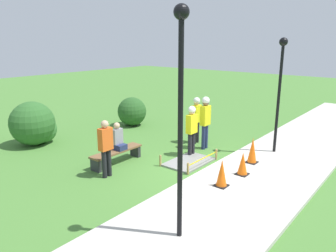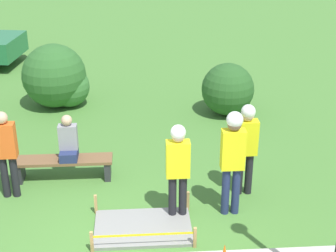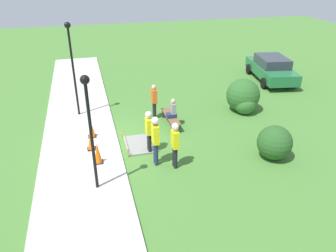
{
  "view_description": "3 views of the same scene",
  "coord_description": "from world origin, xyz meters",
  "px_view_note": "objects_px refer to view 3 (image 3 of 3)",
  "views": [
    {
      "loc": [
        -7.87,
        -5.01,
        3.92
      ],
      "look_at": [
        0.16,
        1.47,
        1.19
      ],
      "focal_mm": 35.0,
      "sensor_mm": 36.0,
      "label": 1
    },
    {
      "loc": [
        0.34,
        -6.45,
        5.19
      ],
      "look_at": [
        0.95,
        2.36,
        1.19
      ],
      "focal_mm": 55.0,
      "sensor_mm": 36.0,
      "label": 2
    },
    {
      "loc": [
        12.18,
        -1.04,
        6.84
      ],
      "look_at": [
        0.84,
        1.95,
        0.95
      ],
      "focal_mm": 35.0,
      "sensor_mm": 36.0,
      "label": 3
    }
  ],
  "objects_px": {
    "worker_assistant": "(175,141)",
    "bystander_in_orange_shirt": "(154,100)",
    "worker_supervisor": "(149,128)",
    "person_seated_on_bench": "(173,110)",
    "lamppost_far": "(72,57)",
    "park_bench": "(171,118)",
    "worker_trainee": "(155,136)",
    "traffic_cone_near_patch": "(91,129)",
    "traffic_cone_sidewalk_edge": "(98,153)",
    "lamppost_near": "(89,118)",
    "traffic_cone_far_patch": "(91,142)",
    "parked_car_green": "(271,68)"
  },
  "relations": [
    {
      "from": "traffic_cone_far_patch",
      "to": "lamppost_far",
      "type": "height_order",
      "value": "lamppost_far"
    },
    {
      "from": "worker_assistant",
      "to": "lamppost_far",
      "type": "distance_m",
      "value": 6.73
    },
    {
      "from": "worker_trainee",
      "to": "bystander_in_orange_shirt",
      "type": "distance_m",
      "value": 4.08
    },
    {
      "from": "traffic_cone_sidewalk_edge",
      "to": "worker_trainee",
      "type": "bearing_deg",
      "value": 77.03
    },
    {
      "from": "worker_supervisor",
      "to": "person_seated_on_bench",
      "type": "bearing_deg",
      "value": 142.95
    },
    {
      "from": "person_seated_on_bench",
      "to": "worker_supervisor",
      "type": "xyz_separation_m",
      "value": [
        2.01,
        -1.52,
        0.25
      ]
    },
    {
      "from": "traffic_cone_sidewalk_edge",
      "to": "park_bench",
      "type": "height_order",
      "value": "traffic_cone_sidewalk_edge"
    },
    {
      "from": "traffic_cone_sidewalk_edge",
      "to": "lamppost_near",
      "type": "bearing_deg",
      "value": -5.37
    },
    {
      "from": "park_bench",
      "to": "worker_assistant",
      "type": "height_order",
      "value": "worker_assistant"
    },
    {
      "from": "traffic_cone_far_patch",
      "to": "park_bench",
      "type": "distance_m",
      "value": 4.01
    },
    {
      "from": "lamppost_far",
      "to": "park_bench",
      "type": "bearing_deg",
      "value": 63.07
    },
    {
      "from": "traffic_cone_sidewalk_edge",
      "to": "worker_trainee",
      "type": "relative_size",
      "value": 0.42
    },
    {
      "from": "worker_assistant",
      "to": "bystander_in_orange_shirt",
      "type": "distance_m",
      "value": 4.36
    },
    {
      "from": "person_seated_on_bench",
      "to": "parked_car_green",
      "type": "height_order",
      "value": "parked_car_green"
    },
    {
      "from": "traffic_cone_sidewalk_edge",
      "to": "parked_car_green",
      "type": "distance_m",
      "value": 13.48
    },
    {
      "from": "traffic_cone_near_patch",
      "to": "park_bench",
      "type": "xyz_separation_m",
      "value": [
        -0.45,
        3.63,
        -0.15
      ]
    },
    {
      "from": "traffic_cone_near_patch",
      "to": "person_seated_on_bench",
      "type": "xyz_separation_m",
      "value": [
        -0.32,
        3.68,
        0.33
      ]
    },
    {
      "from": "traffic_cone_near_patch",
      "to": "traffic_cone_far_patch",
      "type": "distance_m",
      "value": 1.07
    },
    {
      "from": "bystander_in_orange_shirt",
      "to": "lamppost_near",
      "type": "xyz_separation_m",
      "value": [
        5.01,
        -3.08,
        1.68
      ]
    },
    {
      "from": "traffic_cone_sidewalk_edge",
      "to": "worker_trainee",
      "type": "xyz_separation_m",
      "value": [
        0.48,
        2.1,
        0.68
      ]
    },
    {
      "from": "person_seated_on_bench",
      "to": "parked_car_green",
      "type": "xyz_separation_m",
      "value": [
        -4.74,
        7.83,
        -0.01
      ]
    },
    {
      "from": "traffic_cone_far_patch",
      "to": "lamppost_near",
      "type": "height_order",
      "value": "lamppost_near"
    },
    {
      "from": "lamppost_far",
      "to": "person_seated_on_bench",
      "type": "bearing_deg",
      "value": 62.02
    },
    {
      "from": "worker_assistant",
      "to": "worker_trainee",
      "type": "xyz_separation_m",
      "value": [
        -0.37,
        -0.64,
        0.11
      ]
    },
    {
      "from": "park_bench",
      "to": "lamppost_near",
      "type": "relative_size",
      "value": 0.49
    },
    {
      "from": "worker_supervisor",
      "to": "worker_assistant",
      "type": "xyz_separation_m",
      "value": [
        1.31,
        0.69,
        0.03
      ]
    },
    {
      "from": "traffic_cone_near_patch",
      "to": "traffic_cone_far_patch",
      "type": "bearing_deg",
      "value": -4.34
    },
    {
      "from": "bystander_in_orange_shirt",
      "to": "lamppost_far",
      "type": "distance_m",
      "value": 4.23
    },
    {
      "from": "lamppost_far",
      "to": "parked_car_green",
      "type": "bearing_deg",
      "value": 101.84
    },
    {
      "from": "worker_assistant",
      "to": "lamppost_near",
      "type": "bearing_deg",
      "value": -77.14
    },
    {
      "from": "park_bench",
      "to": "worker_trainee",
      "type": "relative_size",
      "value": 0.99
    },
    {
      "from": "worker_supervisor",
      "to": "park_bench",
      "type": "bearing_deg",
      "value": 145.48
    },
    {
      "from": "bystander_in_orange_shirt",
      "to": "parked_car_green",
      "type": "height_order",
      "value": "bystander_in_orange_shirt"
    },
    {
      "from": "traffic_cone_far_patch",
      "to": "worker_assistant",
      "type": "height_order",
      "value": "worker_assistant"
    },
    {
      "from": "park_bench",
      "to": "lamppost_far",
      "type": "bearing_deg",
      "value": -116.93
    },
    {
      "from": "traffic_cone_near_patch",
      "to": "traffic_cone_sidewalk_edge",
      "type": "relative_size",
      "value": 0.91
    },
    {
      "from": "lamppost_near",
      "to": "worker_assistant",
      "type": "bearing_deg",
      "value": 102.86
    },
    {
      "from": "parked_car_green",
      "to": "worker_supervisor",
      "type": "bearing_deg",
      "value": -44.66
    },
    {
      "from": "traffic_cone_far_patch",
      "to": "lamppost_near",
      "type": "bearing_deg",
      "value": 1.24
    },
    {
      "from": "parked_car_green",
      "to": "worker_assistant",
      "type": "bearing_deg",
      "value": -37.55
    },
    {
      "from": "worker_assistant",
      "to": "worker_supervisor",
      "type": "bearing_deg",
      "value": -152.13
    },
    {
      "from": "parked_car_green",
      "to": "worker_trainee",
      "type": "bearing_deg",
      "value": -40.91
    },
    {
      "from": "lamppost_far",
      "to": "traffic_cone_sidewalk_edge",
      "type": "bearing_deg",
      "value": 7.51
    },
    {
      "from": "lamppost_near",
      "to": "lamppost_far",
      "type": "bearing_deg",
      "value": -175.62
    },
    {
      "from": "traffic_cone_far_patch",
      "to": "person_seated_on_bench",
      "type": "xyz_separation_m",
      "value": [
        -1.39,
        3.76,
        0.36
      ]
    },
    {
      "from": "worker_assistant",
      "to": "worker_trainee",
      "type": "relative_size",
      "value": 0.93
    },
    {
      "from": "worker_supervisor",
      "to": "worker_trainee",
      "type": "distance_m",
      "value": 0.95
    },
    {
      "from": "traffic_cone_near_patch",
      "to": "bystander_in_orange_shirt",
      "type": "xyz_separation_m",
      "value": [
        -1.36,
        3.05,
        0.5
      ]
    },
    {
      "from": "bystander_in_orange_shirt",
      "to": "lamppost_near",
      "type": "bearing_deg",
      "value": -31.58
    },
    {
      "from": "worker_assistant",
      "to": "bystander_in_orange_shirt",
      "type": "relative_size",
      "value": 1.05
    }
  ]
}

